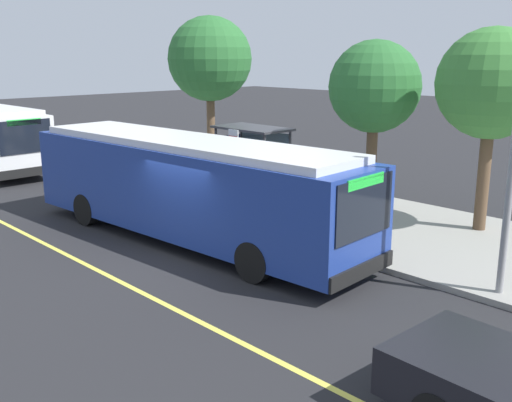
{
  "coord_description": "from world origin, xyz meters",
  "views": [
    {
      "loc": [
        12.13,
        -9.05,
        5.26
      ],
      "look_at": [
        1.66,
        1.01,
        1.66
      ],
      "focal_mm": 41.87,
      "sensor_mm": 36.0,
      "label": 1
    }
  ],
  "objects_px": {
    "transit_bus_main": "(188,185)",
    "waiting_bench": "(254,180)",
    "pedestrian_commuter": "(229,172)",
    "route_sign_post": "(234,160)"
  },
  "relations": [
    {
      "from": "waiting_bench",
      "to": "route_sign_post",
      "type": "height_order",
      "value": "route_sign_post"
    },
    {
      "from": "transit_bus_main",
      "to": "waiting_bench",
      "type": "xyz_separation_m",
      "value": [
        -2.65,
        5.13,
        -0.98
      ]
    },
    {
      "from": "waiting_bench",
      "to": "pedestrian_commuter",
      "type": "distance_m",
      "value": 1.42
    },
    {
      "from": "transit_bus_main",
      "to": "waiting_bench",
      "type": "height_order",
      "value": "transit_bus_main"
    },
    {
      "from": "route_sign_post",
      "to": "transit_bus_main",
      "type": "bearing_deg",
      "value": -73.54
    },
    {
      "from": "route_sign_post",
      "to": "waiting_bench",
      "type": "bearing_deg",
      "value": 125.47
    },
    {
      "from": "waiting_bench",
      "to": "route_sign_post",
      "type": "relative_size",
      "value": 0.57
    },
    {
      "from": "transit_bus_main",
      "to": "waiting_bench",
      "type": "relative_size",
      "value": 7.46
    },
    {
      "from": "waiting_bench",
      "to": "pedestrian_commuter",
      "type": "xyz_separation_m",
      "value": [
        0.1,
        -1.33,
        0.48
      ]
    },
    {
      "from": "waiting_bench",
      "to": "route_sign_post",
      "type": "xyz_separation_m",
      "value": [
        1.94,
        -2.72,
        1.32
      ]
    }
  ]
}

